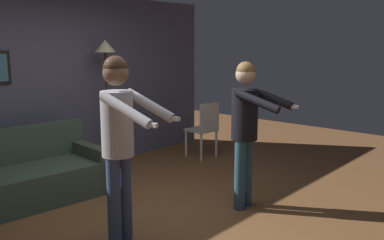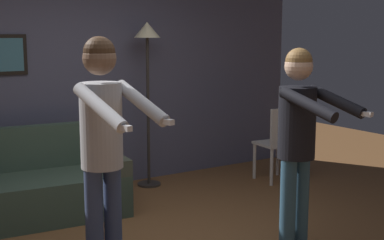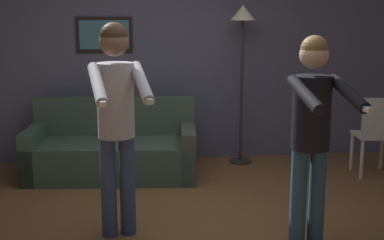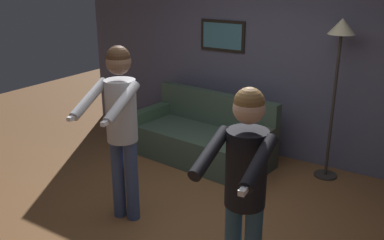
# 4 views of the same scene
# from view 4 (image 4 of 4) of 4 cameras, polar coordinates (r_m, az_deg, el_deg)

# --- Properties ---
(ground_plane) EXTENTS (12.00, 12.00, 0.00)m
(ground_plane) POSITION_cam_4_polar(r_m,az_deg,el_deg) (4.43, -0.91, -14.01)
(ground_plane) COLOR brown
(back_wall_assembly) EXTENTS (6.40, 0.09, 2.60)m
(back_wall_assembly) POSITION_cam_4_polar(r_m,az_deg,el_deg) (5.79, 11.16, 7.62)
(back_wall_assembly) COLOR #53546A
(back_wall_assembly) RESTS_ON ground_plane
(couch) EXTENTS (1.97, 1.03, 0.87)m
(couch) POSITION_cam_4_polar(r_m,az_deg,el_deg) (5.79, 1.42, -2.63)
(couch) COLOR #3E5242
(couch) RESTS_ON ground_plane
(torchiere_lamp) EXTENTS (0.31, 0.31, 1.94)m
(torchiere_lamp) POSITION_cam_4_polar(r_m,az_deg,el_deg) (5.19, 19.06, 8.84)
(torchiere_lamp) COLOR #332D28
(torchiere_lamp) RESTS_ON ground_plane
(person_standing_left) EXTENTS (0.52, 0.75, 1.79)m
(person_standing_left) POSITION_cam_4_polar(r_m,az_deg,el_deg) (4.16, -9.52, 0.28)
(person_standing_left) COLOR #384871
(person_standing_left) RESTS_ON ground_plane
(person_standing_right) EXTENTS (0.48, 0.70, 1.70)m
(person_standing_right) POSITION_cam_4_polar(r_m,az_deg,el_deg) (3.10, 7.06, -7.76)
(person_standing_right) COLOR #2B4E66
(person_standing_right) RESTS_ON ground_plane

